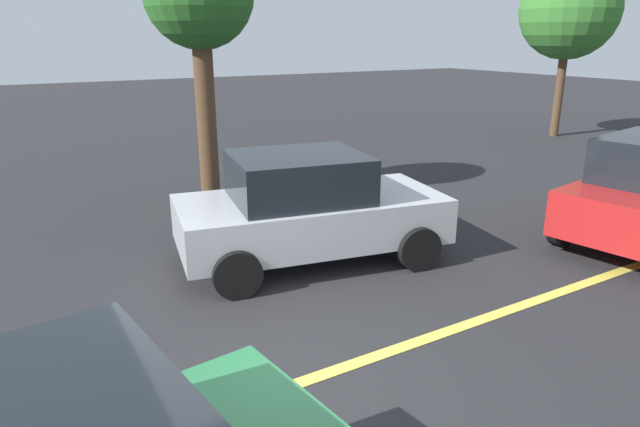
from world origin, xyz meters
name	(u,v)px	position (x,y,z in m)	size (l,w,h in m)	color
ground_plane	(277,391)	(0.00, 0.00, 0.00)	(80.00, 80.00, 0.00)	#262628
lane_marking_centre	(500,313)	(3.00, 0.00, 0.01)	(28.00, 0.16, 0.01)	#E0D14C
car_silver_near_curb	(308,208)	(1.86, 2.67, 0.81)	(4.09, 2.55, 1.61)	#B7BABF
tree_centre_verge	(570,10)	(14.26, 7.85, 3.96)	(3.06, 3.06, 5.51)	#513823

